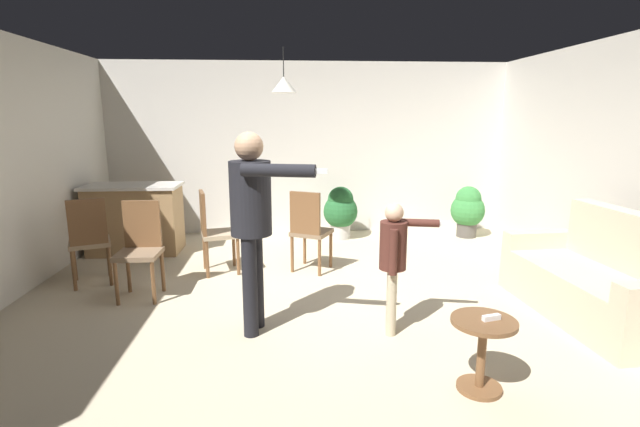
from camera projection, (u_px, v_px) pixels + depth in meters
The scene contains 15 objects.
ground at pixel (323, 307), 4.64m from camera, with size 7.68×7.68×0.00m, color beige.
wall_back at pixel (308, 149), 7.49m from camera, with size 6.40×0.10×2.70m, color beige.
couch_floral at pixel (598, 283), 4.37m from camera, with size 0.96×1.85×1.00m.
kitchen_counter at pixel (135, 218), 6.44m from camera, with size 1.26×0.66×0.95m.
side_table_by_couch at pixel (482, 346), 3.17m from camera, with size 0.44×0.44×0.52m.
person_adult at pixel (253, 211), 3.91m from camera, with size 0.80×0.63×1.74m.
person_child at pixel (394, 254), 3.96m from camera, with size 0.62×0.33×1.15m.
dining_chair_by_counter at pixel (140, 246), 4.84m from camera, with size 0.42×0.42×1.00m.
dining_chair_near_wall at pixel (309, 228), 5.60m from camera, with size 0.56×0.56×1.00m.
dining_chair_centre_back at pixel (214, 229), 5.56m from camera, with size 0.51×0.51×1.00m.
dining_chair_spare at pixel (89, 238), 5.14m from camera, with size 0.55×0.55×1.00m.
potted_plant_corner at pixel (341, 210), 7.17m from camera, with size 0.53×0.53×0.81m.
potted_plant_by_wall at pixel (468, 209), 7.27m from camera, with size 0.52×0.52×0.80m.
spare_remote_on_table at pixel (491, 318), 3.13m from camera, with size 0.04×0.13×0.04m, color white.
ceiling_light_pendant at pixel (284, 84), 5.81m from camera, with size 0.32×0.32×0.55m.
Camera 1 is at (-0.32, -4.34, 1.86)m, focal length 26.18 mm.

